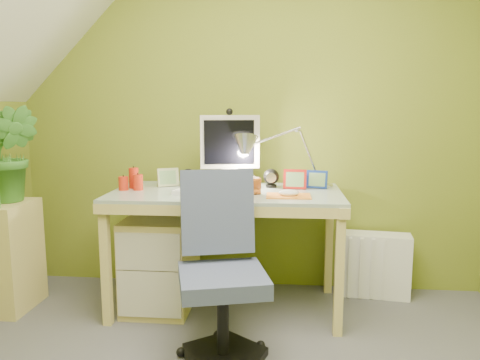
# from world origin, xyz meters

# --- Properties ---
(wall_back) EXTENTS (3.20, 0.01, 2.40)m
(wall_back) POSITION_xyz_m (0.00, 1.60, 1.20)
(wall_back) COLOR olive
(wall_back) RESTS_ON floor
(desk) EXTENTS (1.41, 0.72, 0.75)m
(desk) POSITION_xyz_m (-0.10, 1.18, 0.38)
(desk) COLOR #D4C06F
(desk) RESTS_ON floor
(monitor) EXTENTS (0.44, 0.31, 0.55)m
(monitor) POSITION_xyz_m (-0.10, 1.36, 1.03)
(monitor) COLOR beige
(monitor) RESTS_ON desk
(speaker_left) EXTENTS (0.10, 0.10, 0.11)m
(speaker_left) POSITION_xyz_m (-0.37, 1.34, 0.81)
(speaker_left) COLOR black
(speaker_left) RESTS_ON desk
(speaker_right) EXTENTS (0.10, 0.10, 0.12)m
(speaker_right) POSITION_xyz_m (0.17, 1.34, 0.81)
(speaker_right) COLOR black
(speaker_right) RESTS_ON desk
(keyboard) EXTENTS (0.46, 0.26, 0.02)m
(keyboard) POSITION_xyz_m (-0.18, 1.04, 0.76)
(keyboard) COLOR white
(keyboard) RESTS_ON desk
(mousepad) EXTENTS (0.26, 0.19, 0.01)m
(mousepad) POSITION_xyz_m (0.28, 1.04, 0.76)
(mousepad) COLOR orange
(mousepad) RESTS_ON desk
(mouse) EXTENTS (0.13, 0.10, 0.04)m
(mouse) POSITION_xyz_m (0.28, 1.04, 0.77)
(mouse) COLOR white
(mouse) RESTS_ON mousepad
(amber_tumbler) EXTENTS (0.08, 0.08, 0.10)m
(amber_tumbler) POSITION_xyz_m (0.08, 1.10, 0.80)
(amber_tumbler) COLOR brown
(amber_tumbler) RESTS_ON desk
(candle_cluster) EXTENTS (0.17, 0.15, 0.13)m
(candle_cluster) POSITION_xyz_m (-0.70, 1.19, 0.82)
(candle_cluster) COLOR red
(candle_cluster) RESTS_ON desk
(photo_frame_red) EXTENTS (0.15, 0.03, 0.12)m
(photo_frame_red) POSITION_xyz_m (0.32, 1.30, 0.81)
(photo_frame_red) COLOR red
(photo_frame_red) RESTS_ON desk
(photo_frame_blue) EXTENTS (0.13, 0.05, 0.11)m
(photo_frame_blue) POSITION_xyz_m (0.46, 1.34, 0.81)
(photo_frame_blue) COLOR navy
(photo_frame_blue) RESTS_ON desk
(photo_frame_green) EXTENTS (0.13, 0.08, 0.12)m
(photo_frame_green) POSITION_xyz_m (-0.50, 1.32, 0.81)
(photo_frame_green) COLOR #ADB87E
(photo_frame_green) RESTS_ON desk
(desk_lamp) EXTENTS (0.53, 0.23, 0.56)m
(desk_lamp) POSITION_xyz_m (0.35, 1.36, 1.03)
(desk_lamp) COLOR silver
(desk_lamp) RESTS_ON desk
(side_ledge) EXTENTS (0.25, 0.39, 0.68)m
(side_ledge) POSITION_xyz_m (-1.45, 1.04, 0.34)
(side_ledge) COLOR #CEBB6C
(side_ledge) RESTS_ON floor
(potted_plant) EXTENTS (0.38, 0.33, 0.59)m
(potted_plant) POSITION_xyz_m (-1.43, 1.09, 0.98)
(potted_plant) COLOR #387727
(potted_plant) RESTS_ON side_ledge
(task_chair) EXTENTS (0.58, 0.58, 0.86)m
(task_chair) POSITION_xyz_m (-0.04, 0.54, 0.43)
(task_chair) COLOR #454F72
(task_chair) RESTS_ON floor
(radiator) EXTENTS (0.44, 0.22, 0.43)m
(radiator) POSITION_xyz_m (0.88, 1.47, 0.21)
(radiator) COLOR white
(radiator) RESTS_ON floor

